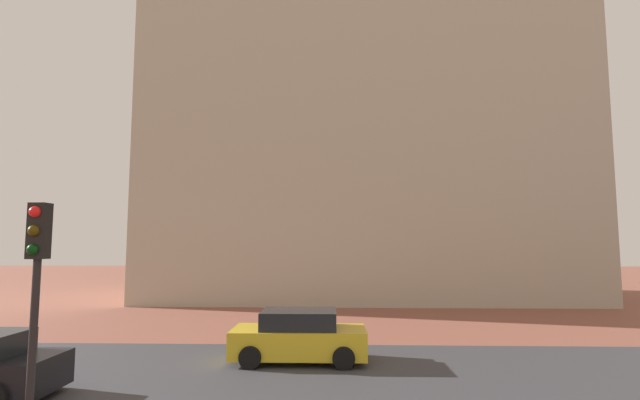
# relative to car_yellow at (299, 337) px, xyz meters

# --- Properties ---
(ground_plane) EXTENTS (120.00, 120.00, 0.00)m
(ground_plane) POSITION_rel_car_yellow_xyz_m (0.51, -0.24, -0.73)
(ground_plane) COLOR brown
(street_asphalt_strip) EXTENTS (120.00, 8.23, 0.00)m
(street_asphalt_strip) POSITION_rel_car_yellow_xyz_m (0.51, -1.81, -0.72)
(street_asphalt_strip) COLOR #38383D
(street_asphalt_strip) RESTS_ON ground_plane
(landmark_building) EXTENTS (27.78, 11.85, 33.98)m
(landmark_building) POSITION_rel_car_yellow_xyz_m (3.09, 17.29, 10.47)
(landmark_building) COLOR #B2A893
(landmark_building) RESTS_ON ground_plane
(car_yellow) EXTENTS (4.03, 1.97, 1.52)m
(car_yellow) POSITION_rel_car_yellow_xyz_m (0.00, 0.00, 0.00)
(car_yellow) COLOR gold
(car_yellow) RESTS_ON ground_plane
(traffic_light_pole) EXTENTS (0.28, 0.34, 4.19)m
(traffic_light_pole) POSITION_rel_car_yellow_xyz_m (-3.69, -6.93, 2.22)
(traffic_light_pole) COLOR black
(traffic_light_pole) RESTS_ON ground_plane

